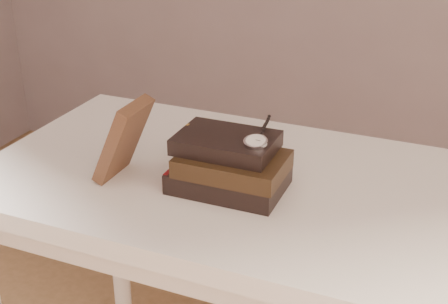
% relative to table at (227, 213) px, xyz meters
% --- Properties ---
extents(table, '(1.00, 0.60, 0.75)m').
position_rel_table_xyz_m(table, '(0.00, 0.00, 0.00)').
color(table, silver).
rests_on(table, ground).
extents(book_stack, '(0.22, 0.15, 0.11)m').
position_rel_table_xyz_m(book_stack, '(0.03, -0.05, 0.14)').
color(book_stack, black).
rests_on(book_stack, table).
extents(journal, '(0.09, 0.11, 0.16)m').
position_rel_table_xyz_m(journal, '(-0.18, -0.09, 0.17)').
color(journal, '#3B2216').
rests_on(journal, table).
extents(pocket_watch, '(0.04, 0.14, 0.02)m').
position_rel_table_xyz_m(pocket_watch, '(0.08, -0.06, 0.21)').
color(pocket_watch, silver).
rests_on(pocket_watch, book_stack).
extents(eyeglasses, '(0.09, 0.10, 0.04)m').
position_rel_table_xyz_m(eyeglasses, '(-0.05, 0.02, 0.15)').
color(eyeglasses, silver).
rests_on(eyeglasses, book_stack).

